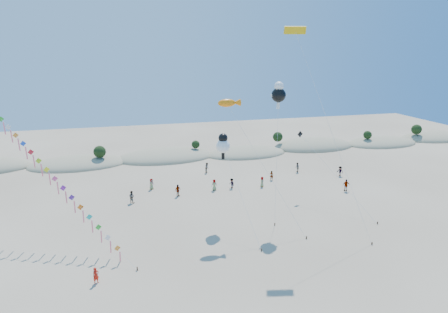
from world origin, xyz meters
The scene contains 10 objects.
ground centered at (0.00, 0.00, 0.00)m, with size 160.00×160.00×0.00m, color gray.
dune_ridge centered at (1.06, 45.14, 0.11)m, with size 145.30×11.49×5.57m.
kite_train centered at (-18.75, 19.61, 10.89)m, with size 23.20×24.24×21.48m.
fish_kite centered at (4.72, 15.58, 14.36)m, with size 8.40×7.65×14.88m.
cartoon_kite_low centered at (4.14, 16.27, 9.40)m, with size 2.69×9.94×10.75m.
cartoon_kite_high centered at (11.06, 16.44, 15.21)m, with size 2.56×4.92×16.62m.
parafoil_kite centered at (11.40, 13.06, 21.82)m, with size 7.92×8.25×22.66m.
dark_kite centered at (18.37, 18.51, 6.15)m, with size 5.19×12.69×9.17m.
flyer_foreground centered at (-10.34, 5.69, 0.77)m, with size 0.56×0.37×1.54m, color red.
beachgoers centered at (9.96, 26.75, 0.84)m, with size 34.94×14.56×1.82m.
Camera 1 is at (-6.57, -25.51, 20.17)m, focal length 30.00 mm.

